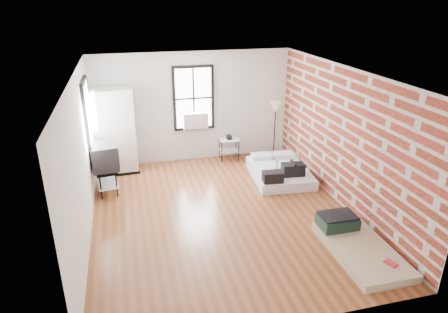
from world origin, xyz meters
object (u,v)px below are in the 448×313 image
object	(u,v)px
floor_lamp	(276,110)
mattress_main	(280,171)
mattress_bare	(355,243)
tv_stand	(105,158)
side_table	(229,143)
wardrobe	(114,132)

from	to	relation	value
floor_lamp	mattress_main	bearing A→B (deg)	-104.80
mattress_bare	tv_stand	distance (m)	5.32
mattress_main	tv_stand	bearing A→B (deg)	-178.23
mattress_main	side_table	distance (m)	1.67
mattress_main	mattress_bare	size ratio (longest dim) A/B	1.01
wardrobe	tv_stand	xyz separation A→B (m)	(-0.21, -1.07, -0.23)
mattress_main	tv_stand	size ratio (longest dim) A/B	1.67
floor_lamp	tv_stand	size ratio (longest dim) A/B	1.36
wardrobe	side_table	size ratio (longest dim) A/B	3.08
mattress_main	tv_stand	xyz separation A→B (m)	(-3.96, 0.25, 0.64)
tv_stand	wardrobe	bearing A→B (deg)	71.45
mattress_bare	side_table	world-z (taller)	side_table
mattress_main	side_table	xyz separation A→B (m)	(-0.88, 1.39, 0.30)
side_table	floor_lamp	xyz separation A→B (m)	(1.23, -0.07, 0.83)
tv_stand	floor_lamp	bearing A→B (deg)	6.73
mattress_main	tv_stand	world-z (taller)	tv_stand
wardrobe	side_table	distance (m)	2.92
wardrobe	mattress_main	bearing A→B (deg)	-20.31
mattress_bare	tv_stand	size ratio (longest dim) A/B	1.65
mattress_bare	wardrobe	xyz separation A→B (m)	(-3.93, 4.35, 0.91)
floor_lamp	tv_stand	xyz separation A→B (m)	(-4.31, -1.07, -0.48)
side_table	floor_lamp	bearing A→B (deg)	-3.26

